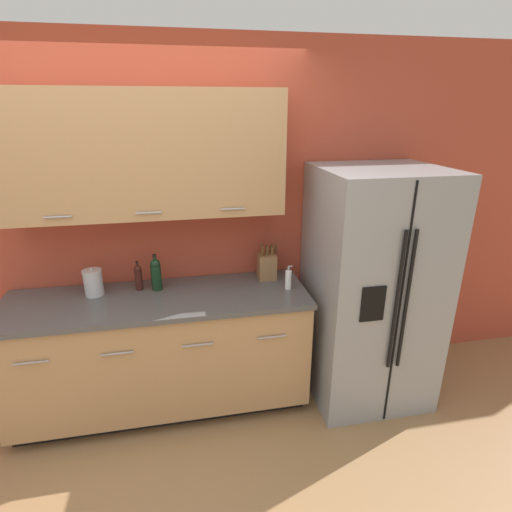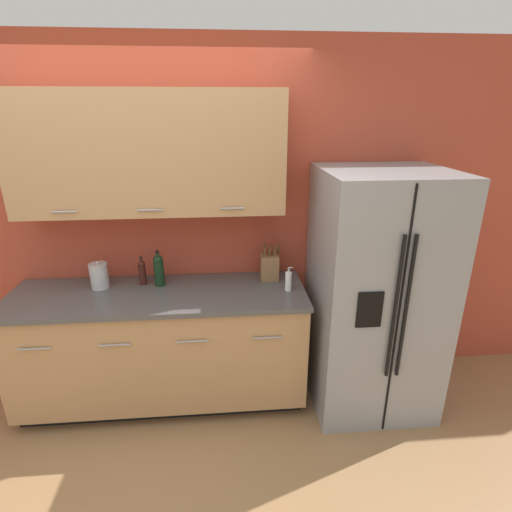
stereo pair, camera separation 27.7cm
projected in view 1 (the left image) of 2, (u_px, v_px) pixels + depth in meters
wall_back at (136, 212)px, 2.81m from camera, size 10.00×0.39×2.60m
counter_unit at (162, 352)px, 2.90m from camera, size 2.09×0.64×0.91m
refrigerator at (371, 288)px, 2.95m from camera, size 0.85×0.82×1.76m
knife_block at (267, 266)px, 3.00m from camera, size 0.15×0.12×0.28m
wine_bottle at (156, 273)px, 2.81m from camera, size 0.07×0.07×0.27m
soap_dispenser at (288, 279)px, 2.84m from camera, size 0.05×0.04×0.18m
oil_bottle at (139, 277)px, 2.82m from camera, size 0.05×0.05×0.21m
steel_canister at (93, 283)px, 2.74m from camera, size 0.13×0.13×0.20m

